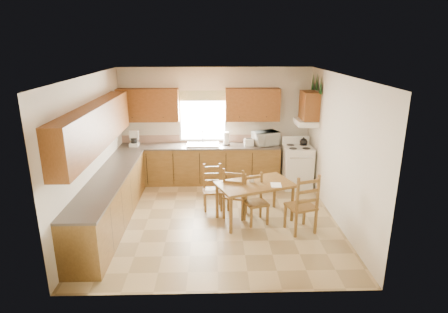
{
  "coord_description": "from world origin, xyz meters",
  "views": [
    {
      "loc": [
        -0.04,
        -6.54,
        3.26
      ],
      "look_at": [
        0.15,
        0.3,
        1.15
      ],
      "focal_mm": 30.0,
      "sensor_mm": 36.0,
      "label": 1
    }
  ],
  "objects_px": {
    "microwave": "(266,138)",
    "chair_far_right": "(256,200)",
    "dining_table": "(254,201)",
    "chair_far_left": "(213,188)",
    "chair_near_left": "(235,192)",
    "stove": "(297,167)",
    "chair_near_right": "(301,203)"
  },
  "relations": [
    {
      "from": "chair_near_left",
      "to": "stove",
      "type": "bearing_deg",
      "value": -118.31
    },
    {
      "from": "dining_table",
      "to": "chair_near_right",
      "type": "bearing_deg",
      "value": -52.08
    },
    {
      "from": "microwave",
      "to": "chair_far_left",
      "type": "distance_m",
      "value": 2.06
    },
    {
      "from": "stove",
      "to": "chair_near_right",
      "type": "relative_size",
      "value": 0.87
    },
    {
      "from": "chair_far_right",
      "to": "microwave",
      "type": "bearing_deg",
      "value": 60.4
    },
    {
      "from": "dining_table",
      "to": "chair_near_right",
      "type": "relative_size",
      "value": 1.26
    },
    {
      "from": "chair_near_left",
      "to": "chair_near_right",
      "type": "xyz_separation_m",
      "value": [
        1.13,
        -0.63,
        0.04
      ]
    },
    {
      "from": "dining_table",
      "to": "chair_far_right",
      "type": "height_order",
      "value": "chair_far_right"
    },
    {
      "from": "microwave",
      "to": "chair_far_left",
      "type": "xyz_separation_m",
      "value": [
        -1.25,
        -1.51,
        -0.63
      ]
    },
    {
      "from": "microwave",
      "to": "chair_far_right",
      "type": "bearing_deg",
      "value": -123.98
    },
    {
      "from": "microwave",
      "to": "dining_table",
      "type": "xyz_separation_m",
      "value": [
        -0.46,
        -2.01,
        -0.71
      ]
    },
    {
      "from": "microwave",
      "to": "chair_far_right",
      "type": "xyz_separation_m",
      "value": [
        -0.44,
        -2.14,
        -0.62
      ]
    },
    {
      "from": "chair_near_right",
      "to": "chair_far_right",
      "type": "distance_m",
      "value": 0.83
    },
    {
      "from": "chair_near_left",
      "to": "chair_far_right",
      "type": "height_order",
      "value": "chair_near_left"
    },
    {
      "from": "microwave",
      "to": "chair_near_right",
      "type": "height_order",
      "value": "microwave"
    },
    {
      "from": "dining_table",
      "to": "chair_near_right",
      "type": "xyz_separation_m",
      "value": [
        0.77,
        -0.47,
        0.18
      ]
    },
    {
      "from": "microwave",
      "to": "stove",
      "type": "bearing_deg",
      "value": -48.95
    },
    {
      "from": "stove",
      "to": "chair_far_left",
      "type": "height_order",
      "value": "stove"
    },
    {
      "from": "stove",
      "to": "chair_near_right",
      "type": "height_order",
      "value": "chair_near_right"
    },
    {
      "from": "microwave",
      "to": "chair_near_right",
      "type": "relative_size",
      "value": 0.49
    },
    {
      "from": "stove",
      "to": "chair_far_right",
      "type": "relative_size",
      "value": 1.03
    },
    {
      "from": "chair_near_right",
      "to": "chair_near_left",
      "type": "bearing_deg",
      "value": -47.52
    },
    {
      "from": "dining_table",
      "to": "chair_far_left",
      "type": "bearing_deg",
      "value": 126.76
    },
    {
      "from": "stove",
      "to": "chair_near_right",
      "type": "xyz_separation_m",
      "value": [
        -0.39,
        -2.13,
        0.07
      ]
    },
    {
      "from": "chair_near_left",
      "to": "chair_far_left",
      "type": "relative_size",
      "value": 1.11
    },
    {
      "from": "chair_near_right",
      "to": "chair_far_left",
      "type": "distance_m",
      "value": 1.84
    },
    {
      "from": "stove",
      "to": "chair_near_left",
      "type": "height_order",
      "value": "chair_near_left"
    },
    {
      "from": "microwave",
      "to": "chair_far_right",
      "type": "relative_size",
      "value": 0.58
    },
    {
      "from": "stove",
      "to": "microwave",
      "type": "xyz_separation_m",
      "value": [
        -0.7,
        0.35,
        0.61
      ]
    },
    {
      "from": "dining_table",
      "to": "chair_near_left",
      "type": "bearing_deg",
      "value": 134.99
    },
    {
      "from": "chair_far_right",
      "to": "stove",
      "type": "bearing_deg",
      "value": 39.53
    },
    {
      "from": "dining_table",
      "to": "stove",
      "type": "bearing_deg",
      "value": 34.14
    }
  ]
}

